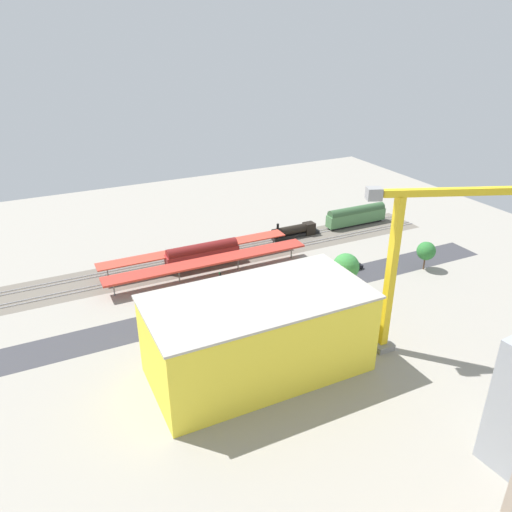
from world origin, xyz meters
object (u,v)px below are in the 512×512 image
street_tree_2 (266,291)px  traffic_light (220,280)px  freight_coach_far (203,254)px  box_truck_2 (186,330)px  tower_crane (407,256)px  street_tree_0 (346,267)px  street_tree_3 (426,251)px  parked_car_0 (355,266)px  platform_canopy_far (196,249)px  passenger_coach (356,215)px  parked_car_1 (325,271)px  construction_building (258,335)px  locomotive (296,231)px  parked_car_3 (262,287)px  platform_canopy_near (209,261)px  box_truck_0 (218,324)px  parked_car_2 (293,279)px  street_tree_1 (344,274)px  box_truck_1 (229,319)px

street_tree_2 → traffic_light: street_tree_2 is taller
freight_coach_far → street_tree_2: bearing=98.9°
box_truck_2 → street_tree_2: (-18.34, -1.70, 3.16)m
tower_crane → street_tree_2: bearing=-54.8°
freight_coach_far → street_tree_0: 35.85m
box_truck_2 → street_tree_3: 62.83m
parked_car_0 → street_tree_3: size_ratio=0.56×
street_tree_0 → street_tree_3: street_tree_0 is taller
platform_canopy_far → passenger_coach: passenger_coach is taller
passenger_coach → parked_car_1: 35.44m
box_truck_2 → construction_building: bearing=118.4°
construction_building → tower_crane: (-25.84, 5.43, 11.64)m
tower_crane → street_tree_0: 26.93m
locomotive → parked_car_3: locomotive is taller
platform_canopy_far → parked_car_3: size_ratio=12.10×
platform_canopy_near → box_truck_0: size_ratio=5.54×
passenger_coach → box_truck_0: size_ratio=2.18×
street_tree_3 → locomotive: bearing=-61.1°
parked_car_2 → street_tree_0: (-8.78, 8.09, 4.91)m
parked_car_3 → box_truck_2: (21.86, 10.39, 0.90)m
street_tree_0 → street_tree_3: size_ratio=1.21×
parked_car_3 → street_tree_1: 18.90m
traffic_light → street_tree_0: bearing=160.5°
box_truck_2 → street_tree_1: street_tree_1 is taller
parked_car_0 → street_tree_2: 30.34m
parked_car_0 → platform_canopy_near: bearing=-20.8°
street_tree_3 → passenger_coach: bearing=-95.8°
parked_car_0 → street_tree_2: bearing=15.4°
box_truck_0 → traffic_light: 14.20m
locomotive → parked_car_0: 24.69m
parked_car_1 → construction_building: (31.26, 25.95, 6.46)m
platform_canopy_far → street_tree_0: bearing=132.7°
construction_building → tower_crane: 28.86m
street_tree_1 → street_tree_2: (20.13, 0.29, 0.75)m
locomotive → street_tree_1: size_ratio=2.40×
tower_crane → street_tree_1: 27.34m
street_tree_3 → street_tree_1: bearing=0.0°
freight_coach_far → parked_car_3: (-7.65, 17.78, -2.41)m
platform_canopy_far → box_truck_0: (6.81, 31.14, -2.36)m
traffic_light → box_truck_1: bearing=74.7°
street_tree_2 → street_tree_3: street_tree_2 is taller
platform_canopy_near → street_tree_0: size_ratio=5.78×
street_tree_0 → street_tree_2: bearing=1.9°
freight_coach_far → street_tree_3: bearing=151.7°
locomotive → box_truck_2: locomotive is taller
street_tree_1 → traffic_light: bearing=-20.6°
locomotive → passenger_coach: (-21.05, -0.00, 1.36)m
street_tree_0 → street_tree_1: (0.52, 0.39, -1.60)m
platform_canopy_far → street_tree_2: street_tree_2 is taller
passenger_coach → construction_building: construction_building is taller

